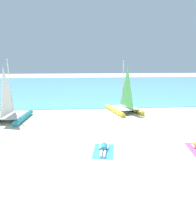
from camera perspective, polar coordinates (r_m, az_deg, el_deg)
ground_plane at (r=19.59m, az=-1.25°, el=0.40°), size 120.00×120.00×0.00m
ocean_water at (r=39.93m, az=-3.08°, el=7.66°), size 120.00×40.00×0.05m
sailboat_yellow at (r=19.09m, az=7.65°, el=2.13°), size 3.24×4.20×4.86m
sailboat_teal at (r=17.73m, az=-24.00°, el=0.06°), size 2.68×3.95×4.94m
towel_left at (r=10.99m, az=1.60°, el=-11.22°), size 1.42×2.07×0.01m
sunbather_left at (r=10.99m, az=1.63°, el=-10.48°), size 0.68×1.56×0.30m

